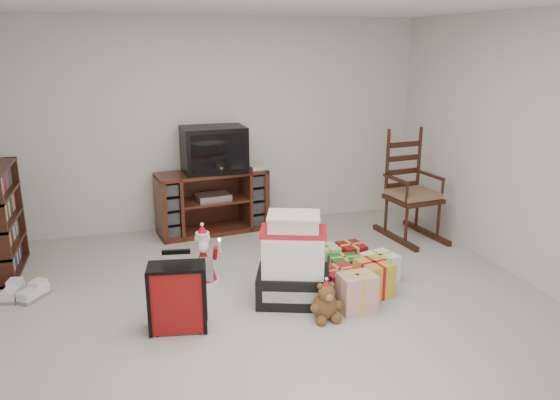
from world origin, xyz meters
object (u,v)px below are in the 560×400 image
object	(u,v)px
santa_figurine	(279,262)
crt_television	(214,149)
red_suitcase	(178,297)
gift_pile	(293,265)
mrs_claus_figurine	(204,261)
rocking_chair	(410,199)
sneaker_pair	(23,293)
teddy_bear	(325,303)
tv_stand	(212,202)
bookshelf	(0,222)
gift_cluster	(353,270)

from	to	relation	value
santa_figurine	crt_television	size ratio (longest dim) A/B	0.81
santa_figurine	red_suitcase	bearing A→B (deg)	-149.64
gift_pile	mrs_claus_figurine	bearing A→B (deg)	158.62
rocking_chair	crt_television	xyz separation A→B (m)	(-2.15, 0.80, 0.56)
santa_figurine	sneaker_pair	size ratio (longest dim) A/B	1.42
rocking_chair	gift_pile	world-z (taller)	rocking_chair
teddy_bear	santa_figurine	size ratio (longest dim) A/B	0.54
gift_pile	santa_figurine	xyz separation A→B (m)	(-0.03, 0.36, -0.11)
tv_stand	sneaker_pair	distance (m)	2.36
tv_stand	red_suitcase	bearing A→B (deg)	-113.58
rocking_chair	crt_television	bearing A→B (deg)	152.56
crt_television	santa_figurine	bearing A→B (deg)	-82.33
gift_pile	tv_stand	bearing A→B (deg)	119.69
gift_pile	crt_television	distance (m)	2.18
gift_pile	crt_television	world-z (taller)	crt_television
tv_stand	sneaker_pair	bearing A→B (deg)	-153.04
bookshelf	teddy_bear	distance (m)	3.27
sneaker_pair	crt_television	bearing A→B (deg)	54.82
rocking_chair	sneaker_pair	distance (m)	4.17
rocking_chair	santa_figurine	world-z (taller)	rocking_chair
red_suitcase	crt_television	size ratio (longest dim) A/B	0.87
gift_pile	santa_figurine	size ratio (longest dim) A/B	1.31
sneaker_pair	crt_television	distance (m)	2.56
mrs_claus_figurine	tv_stand	bearing A→B (deg)	77.36
bookshelf	crt_television	bearing A→B (deg)	16.28
bookshelf	gift_cluster	distance (m)	3.45
gift_pile	teddy_bear	bearing A→B (deg)	-48.79
tv_stand	teddy_bear	bearing A→B (deg)	-85.34
bookshelf	sneaker_pair	size ratio (longest dim) A/B	2.54
teddy_bear	gift_cluster	distance (m)	0.77
gift_pile	santa_figurine	distance (m)	0.37
red_suitcase	gift_cluster	xyz separation A→B (m)	(1.68, 0.42, -0.14)
teddy_bear	red_suitcase	bearing A→B (deg)	172.20
bookshelf	santa_figurine	size ratio (longest dim) A/B	1.79
mrs_claus_figurine	gift_pile	bearing A→B (deg)	-40.62
bookshelf	santa_figurine	distance (m)	2.75
rocking_chair	tv_stand	bearing A→B (deg)	153.15
bookshelf	gift_pile	bearing A→B (deg)	-28.80
rocking_chair	santa_figurine	xyz separation A→B (m)	(-1.84, -0.90, -0.22)
gift_cluster	bookshelf	bearing A→B (deg)	159.36
red_suitcase	tv_stand	bearing A→B (deg)	83.14
santa_figurine	crt_television	xyz separation A→B (m)	(-0.31, 1.70, 0.78)
santa_figurine	sneaker_pair	world-z (taller)	santa_figurine
rocking_chair	crt_television	size ratio (longest dim) A/B	1.76
gift_pile	crt_television	bearing A→B (deg)	118.57
rocking_chair	teddy_bear	bearing A→B (deg)	-142.33
bookshelf	teddy_bear	size ratio (longest dim) A/B	3.35
teddy_bear	santa_figurine	xyz separation A→B (m)	(-0.18, 0.74, 0.09)
red_suitcase	gift_pile	bearing A→B (deg)	21.49
bookshelf	sneaker_pair	world-z (taller)	bookshelf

